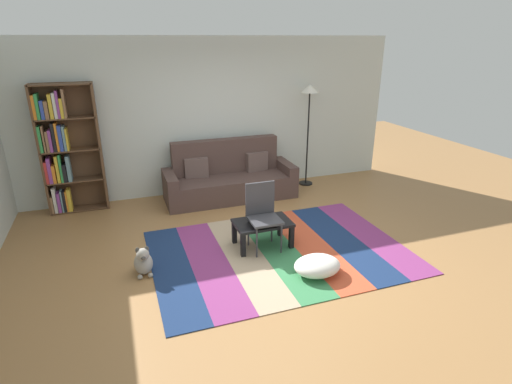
# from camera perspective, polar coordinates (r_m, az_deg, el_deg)

# --- Properties ---
(ground_plane) EXTENTS (14.00, 14.00, 0.00)m
(ground_plane) POSITION_cam_1_polar(r_m,az_deg,el_deg) (5.50, 1.20, -8.10)
(ground_plane) COLOR #9E7042
(back_wall) EXTENTS (6.80, 0.10, 2.70)m
(back_wall) POSITION_cam_1_polar(r_m,az_deg,el_deg) (7.36, -5.87, 10.53)
(back_wall) COLOR silver
(back_wall) RESTS_ON ground_plane
(rug) EXTENTS (3.31, 2.35, 0.01)m
(rug) POSITION_cam_1_polar(r_m,az_deg,el_deg) (5.45, 3.30, -8.34)
(rug) COLOR navy
(rug) RESTS_ON ground_plane
(couch) EXTENTS (2.26, 0.80, 1.00)m
(couch) POSITION_cam_1_polar(r_m,az_deg,el_deg) (7.15, -3.78, 1.87)
(couch) COLOR #4C3833
(couch) RESTS_ON ground_plane
(bookshelf) EXTENTS (0.90, 0.28, 2.04)m
(bookshelf) POSITION_cam_1_polar(r_m,az_deg,el_deg) (7.03, -25.52, 5.41)
(bookshelf) COLOR brown
(bookshelf) RESTS_ON ground_plane
(coffee_table) EXTENTS (0.76, 0.47, 0.35)m
(coffee_table) POSITION_cam_1_polar(r_m,az_deg,el_deg) (5.46, 0.93, -4.80)
(coffee_table) COLOR black
(coffee_table) RESTS_ON rug
(pouf) EXTENTS (0.57, 0.46, 0.22)m
(pouf) POSITION_cam_1_polar(r_m,az_deg,el_deg) (4.96, 8.62, -10.22)
(pouf) COLOR white
(pouf) RESTS_ON rug
(dog) EXTENTS (0.22, 0.35, 0.40)m
(dog) POSITION_cam_1_polar(r_m,az_deg,el_deg) (5.09, -15.58, -9.45)
(dog) COLOR #9E998E
(dog) RESTS_ON ground_plane
(standing_lamp) EXTENTS (0.32, 0.32, 1.88)m
(standing_lamp) POSITION_cam_1_polar(r_m,az_deg,el_deg) (7.56, 7.52, 12.44)
(standing_lamp) COLOR black
(standing_lamp) RESTS_ON ground_plane
(tv_remote) EXTENTS (0.08, 0.16, 0.02)m
(tv_remote) POSITION_cam_1_polar(r_m,az_deg,el_deg) (5.47, 1.71, -3.91)
(tv_remote) COLOR black
(tv_remote) RESTS_ON coffee_table
(folding_chair) EXTENTS (0.40, 0.40, 0.90)m
(folding_chair) POSITION_cam_1_polar(r_m,az_deg,el_deg) (5.33, 0.91, -2.65)
(folding_chair) COLOR #38383D
(folding_chair) RESTS_ON ground_plane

